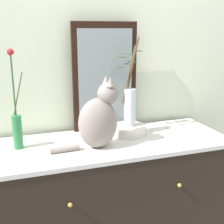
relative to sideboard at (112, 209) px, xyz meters
The scene contains 7 objects.
wall_back 0.90m from the sideboard, 90.00° to the left, with size 4.40×0.08×2.60m, color silver.
sideboard is the anchor object (origin of this frame).
mirror_leaning 0.84m from the sideboard, 82.21° to the left, with size 0.42×0.03×0.69m.
cat_sitting 0.64m from the sideboard, 146.90° to the right, with size 0.39×0.17×0.40m.
vase_slim_green 0.80m from the sideboard, behind, with size 0.08×0.05×0.55m.
bowl_porcelain 0.52m from the sideboard, 29.77° to the left, with size 0.21×0.21×0.06m, color silver.
vase_glass_clear 0.69m from the sideboard, 31.18° to the left, with size 0.18×0.15×0.54m.
Camera 1 is at (-0.53, -1.59, 1.57)m, focal length 48.21 mm.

